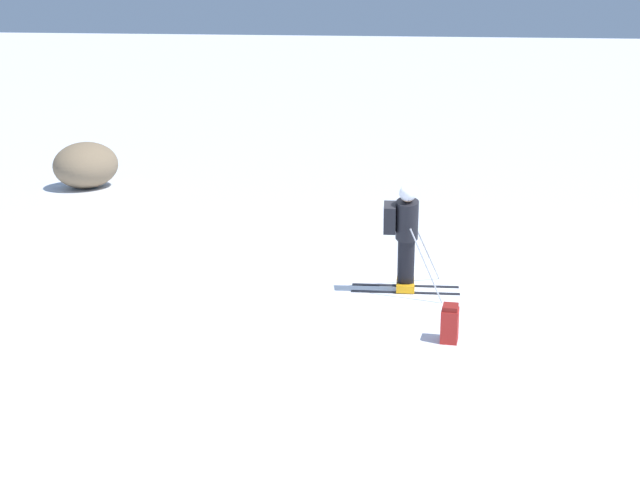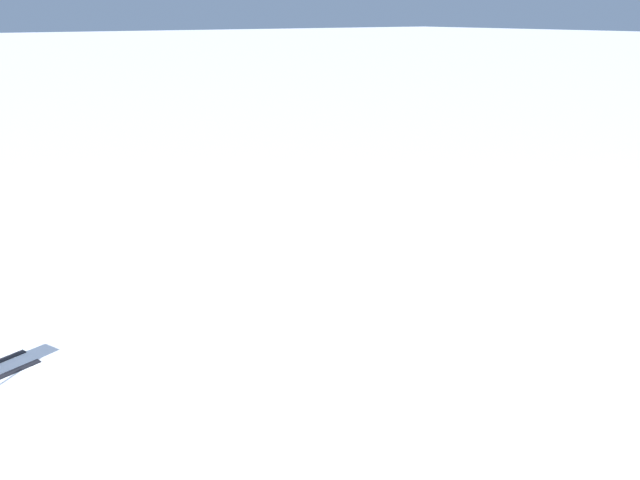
{
  "view_description": "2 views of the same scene",
  "coord_description": "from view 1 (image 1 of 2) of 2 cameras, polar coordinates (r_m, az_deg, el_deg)",
  "views": [
    {
      "loc": [
        -12.79,
        -3.69,
        4.2
      ],
      "look_at": [
        -0.6,
        1.17,
        0.85
      ],
      "focal_mm": 50.0,
      "sensor_mm": 36.0,
      "label": 1
    },
    {
      "loc": [
        7.34,
        -0.1,
        3.94
      ],
      "look_at": [
        1.12,
        4.21,
        1.19
      ],
      "focal_mm": 35.0,
      "sensor_mm": 36.0,
      "label": 2
    }
  ],
  "objects": [
    {
      "name": "ground_plane",
      "position": [
        13.95,
        5.39,
        -3.25
      ],
      "size": [
        300.0,
        300.0,
        0.0
      ],
      "primitive_type": "plane",
      "color": "white"
    },
    {
      "name": "skier",
      "position": [
        13.51,
        5.45,
        0.48
      ],
      "size": [
        1.36,
        1.74,
        1.79
      ],
      "rotation": [
        0.0,
        0.0,
        0.29
      ],
      "color": "black",
      "rests_on": "ground"
    },
    {
      "name": "spare_backpack",
      "position": [
        11.86,
        8.31,
        -5.31
      ],
      "size": [
        0.33,
        0.26,
        0.5
      ],
      "rotation": [
        0.0,
        0.0,
        0.15
      ],
      "color": "#AD231E",
      "rests_on": "ground"
    },
    {
      "name": "exposed_boulder_0",
      "position": [
        22.74,
        -14.76,
        4.66
      ],
      "size": [
        1.74,
        1.48,
        1.13
      ],
      "primitive_type": "ellipsoid",
      "color": "#7A664C",
      "rests_on": "ground"
    }
  ]
}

